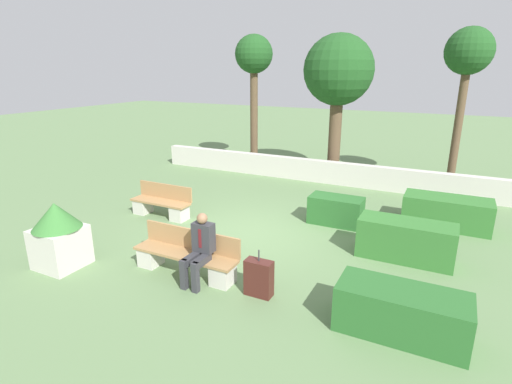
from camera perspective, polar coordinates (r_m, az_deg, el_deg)
name	(u,v)px	position (r m, az deg, el deg)	size (l,w,h in m)	color
ground_plane	(249,235)	(9.36, -1.02, -6.14)	(60.00, 60.00, 0.00)	#607F51
perimeter_wall	(319,171)	(13.75, 8.93, 2.98)	(12.22, 0.30, 0.74)	beige
bench_front	(186,257)	(7.70, -9.93, -9.16)	(2.11, 0.49, 0.82)	#A37A4C
bench_left_side	(161,205)	(10.71, -13.36, -1.79)	(1.66, 0.49, 0.82)	#A37A4C
person_seated_man	(200,246)	(7.21, -8.03, -7.67)	(0.38, 0.63, 1.29)	#333338
hedge_block_near_left	(446,212)	(10.76, 25.56, -2.61)	(1.99, 0.85, 0.74)	#33702D
hedge_block_near_right	(401,312)	(6.36, 20.03, -15.83)	(1.83, 0.78, 0.70)	#286028
hedge_block_mid_left	(336,210)	(10.10, 11.33, -2.57)	(1.29, 0.65, 0.69)	#286028
hedge_block_mid_right	(406,240)	(8.64, 20.58, -6.47)	(1.85, 0.71, 0.80)	#33702D
planter_corner_left	(58,234)	(8.59, -26.39, -5.34)	(0.91, 0.91, 1.30)	beige
suitcase	(259,278)	(6.91, 0.40, -12.19)	(0.47, 0.23, 0.84)	#471E19
tree_leftmost	(254,61)	(15.78, -0.30, 18.26)	(1.42, 1.42, 4.94)	brown
tree_center_left	(338,73)	(14.10, 11.69, 16.37)	(2.34, 2.34, 4.83)	brown
tree_center_right	(468,57)	(13.95, 28.05, 16.60)	(1.38, 1.38, 4.90)	brown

